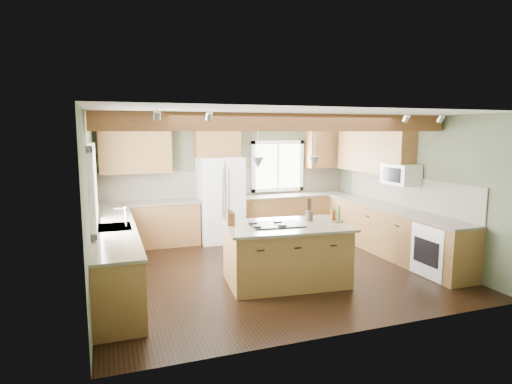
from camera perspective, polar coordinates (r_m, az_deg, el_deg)
name	(u,v)px	position (r m, az deg, el deg)	size (l,w,h in m)	color
floor	(270,269)	(7.44, 1.84, -10.23)	(5.60, 5.60, 0.00)	black
ceiling	(270,115)	(7.07, 1.93, 10.20)	(5.60, 5.60, 0.00)	silver
wall_back	(229,179)	(9.49, -3.63, 1.80)	(5.60, 5.60, 0.00)	#49533A
wall_left	(91,203)	(6.66, -21.16, -1.44)	(5.00, 5.00, 0.00)	#49533A
wall_right	(408,187)	(8.56, 19.61, 0.65)	(5.00, 5.00, 0.00)	#49533A
ceiling_beam	(287,122)	(6.44, 4.17, 9.23)	(5.55, 0.26, 0.26)	brown
soffit_trim	(230,122)	(9.34, -3.53, 9.31)	(5.55, 0.20, 0.10)	brown
backsplash_back	(229,183)	(9.49, -3.60, 1.25)	(5.58, 0.03, 0.58)	brown
backsplash_right	(405,191)	(8.60, 19.30, 0.09)	(0.03, 3.70, 0.58)	brown
base_cab_back_left	(149,225)	(9.01, -14.09, -4.32)	(2.02, 0.60, 0.88)	brown
counter_back_left	(148,203)	(8.93, -14.19, -1.43)	(2.06, 0.64, 0.04)	#4C4437
base_cab_back_right	(295,215)	(9.86, 5.26, -3.04)	(2.62, 0.60, 0.88)	brown
counter_back_right	(296,195)	(9.78, 5.30, -0.40)	(2.66, 0.64, 0.04)	#4C4437
base_cab_left	(115,258)	(6.89, -18.27, -8.32)	(0.60, 3.70, 0.88)	brown
counter_left	(114,228)	(6.78, -18.44, -4.59)	(0.64, 3.74, 0.04)	#4C4437
base_cab_right	(391,232)	(8.56, 17.56, -5.10)	(0.60, 3.70, 0.88)	brown
counter_right	(392,208)	(8.47, 17.70, -2.07)	(0.64, 3.74, 0.04)	#4C4437
upper_cab_back_left	(135,151)	(8.93, -15.78, 5.29)	(1.40, 0.35, 0.90)	brown
upper_cab_over_fridge	(217,140)	(9.19, -5.19, 6.88)	(0.96, 0.35, 0.70)	brown
upper_cab_right	(373,150)	(9.12, 15.38, 5.36)	(0.35, 2.20, 0.90)	brown
upper_cab_back_corner	(325,148)	(10.16, 9.25, 5.80)	(0.90, 0.35, 0.90)	brown
window_left	(91,186)	(6.68, -21.09, 0.76)	(0.04, 1.60, 1.05)	white
window_back	(277,166)	(9.83, 2.86, 3.48)	(1.10, 0.04, 1.00)	white
sink	(114,228)	(6.78, -18.44, -4.55)	(0.50, 0.65, 0.03)	#262628
faucet	(126,217)	(6.76, -16.97, -3.27)	(0.02, 0.02, 0.28)	#B2B2B7
dishwasher	(119,288)	(5.66, -17.82, -12.03)	(0.60, 0.60, 0.84)	white
oven	(441,250)	(7.60, 23.44, -7.14)	(0.60, 0.72, 0.84)	white
microwave	(401,174)	(8.36, 18.74, 2.25)	(0.40, 0.70, 0.38)	white
pendant_left	(258,163)	(6.33, 0.28, 3.93)	(0.18, 0.18, 0.16)	#B2B2B7
pendant_right	(314,162)	(6.60, 7.79, 4.03)	(0.18, 0.18, 0.16)	#B2B2B7
refrigerator	(220,200)	(9.10, -4.77, -1.03)	(0.90, 0.74, 1.80)	silver
island	(286,255)	(6.71, 3.99, -8.37)	(1.78, 1.09, 0.88)	brown
island_top	(286,226)	(6.59, 4.03, -4.54)	(1.90, 1.21, 0.04)	#4C4437
cooktop	(277,225)	(6.54, 2.79, -4.35)	(0.77, 0.51, 0.02)	black
knife_block	(230,219)	(6.50, -3.42, -3.65)	(0.12, 0.09, 0.20)	brown
utensil_crock	(309,216)	(6.90, 7.11, -3.16)	(0.12, 0.12, 0.16)	#403B33
bottle_tray	(336,214)	(6.92, 10.60, -2.94)	(0.25, 0.25, 0.23)	brown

